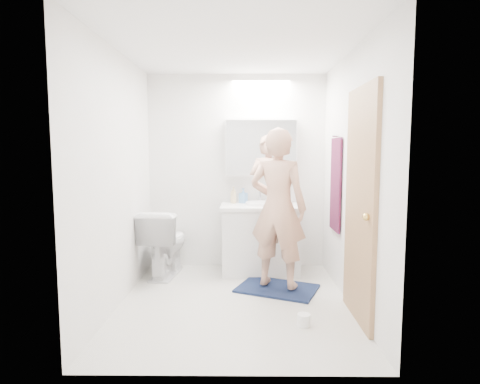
{
  "coord_description": "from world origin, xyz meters",
  "views": [
    {
      "loc": [
        0.09,
        -3.67,
        1.46
      ],
      "look_at": [
        0.05,
        0.25,
        1.05
      ],
      "focal_mm": 29.37,
      "sensor_mm": 36.0,
      "label": 1
    }
  ],
  "objects_px": {
    "toilet": "(165,242)",
    "soap_bottle_a": "(233,195)",
    "toothbrush_cup": "(276,200)",
    "person": "(278,208)",
    "toilet_paper_roll": "(304,320)",
    "vanity_cabinet": "(260,240)",
    "soap_bottle_b": "(243,196)",
    "medicine_cabinet": "(261,148)"
  },
  "relations": [
    {
      "from": "soap_bottle_b",
      "to": "toothbrush_cup",
      "type": "relative_size",
      "value": 1.95
    },
    {
      "from": "vanity_cabinet",
      "to": "soap_bottle_a",
      "type": "xyz_separation_m",
      "value": [
        -0.33,
        0.15,
        0.53
      ]
    },
    {
      "from": "vanity_cabinet",
      "to": "medicine_cabinet",
      "type": "xyz_separation_m",
      "value": [
        0.01,
        0.21,
        1.11
      ]
    },
    {
      "from": "vanity_cabinet",
      "to": "toothbrush_cup",
      "type": "bearing_deg",
      "value": 40.19
    },
    {
      "from": "person",
      "to": "toilet_paper_roll",
      "type": "relative_size",
      "value": 14.98
    },
    {
      "from": "soap_bottle_a",
      "to": "soap_bottle_b",
      "type": "distance_m",
      "value": 0.12
    },
    {
      "from": "medicine_cabinet",
      "to": "person",
      "type": "bearing_deg",
      "value": -80.12
    },
    {
      "from": "toothbrush_cup",
      "to": "medicine_cabinet",
      "type": "bearing_deg",
      "value": 164.44
    },
    {
      "from": "person",
      "to": "soap_bottle_a",
      "type": "bearing_deg",
      "value": -34.8
    },
    {
      "from": "soap_bottle_a",
      "to": "toothbrush_cup",
      "type": "bearing_deg",
      "value": 1.11
    },
    {
      "from": "vanity_cabinet",
      "to": "toilet_paper_roll",
      "type": "xyz_separation_m",
      "value": [
        0.3,
        -1.47,
        -0.34
      ]
    },
    {
      "from": "medicine_cabinet",
      "to": "soap_bottle_a",
      "type": "distance_m",
      "value": 0.67
    },
    {
      "from": "toilet",
      "to": "soap_bottle_a",
      "type": "relative_size",
      "value": 3.83
    },
    {
      "from": "medicine_cabinet",
      "to": "toilet_paper_roll",
      "type": "bearing_deg",
      "value": -80.12
    },
    {
      "from": "medicine_cabinet",
      "to": "toilet_paper_roll",
      "type": "distance_m",
      "value": 2.24
    },
    {
      "from": "vanity_cabinet",
      "to": "soap_bottle_b",
      "type": "distance_m",
      "value": 0.59
    },
    {
      "from": "toilet",
      "to": "person",
      "type": "xyz_separation_m",
      "value": [
        1.28,
        -0.49,
        0.48
      ]
    },
    {
      "from": "person",
      "to": "toilet_paper_roll",
      "type": "bearing_deg",
      "value": 122.68
    },
    {
      "from": "toilet",
      "to": "toilet_paper_roll",
      "type": "relative_size",
      "value": 7.15
    },
    {
      "from": "soap_bottle_a",
      "to": "vanity_cabinet",
      "type": "bearing_deg",
      "value": -24.57
    },
    {
      "from": "toothbrush_cup",
      "to": "toilet_paper_roll",
      "type": "distance_m",
      "value": 1.83
    },
    {
      "from": "medicine_cabinet",
      "to": "toothbrush_cup",
      "type": "height_order",
      "value": "medicine_cabinet"
    },
    {
      "from": "medicine_cabinet",
      "to": "toothbrush_cup",
      "type": "xyz_separation_m",
      "value": [
        0.18,
        -0.05,
        -0.64
      ]
    },
    {
      "from": "soap_bottle_a",
      "to": "toilet_paper_roll",
      "type": "bearing_deg",
      "value": -68.74
    },
    {
      "from": "soap_bottle_a",
      "to": "medicine_cabinet",
      "type": "bearing_deg",
      "value": 10.07
    },
    {
      "from": "vanity_cabinet",
      "to": "soap_bottle_a",
      "type": "relative_size",
      "value": 4.39
    },
    {
      "from": "person",
      "to": "medicine_cabinet",
      "type": "bearing_deg",
      "value": -57.33
    },
    {
      "from": "medicine_cabinet",
      "to": "vanity_cabinet",
      "type": "bearing_deg",
      "value": -92.67
    },
    {
      "from": "medicine_cabinet",
      "to": "toilet_paper_roll",
      "type": "relative_size",
      "value": 8.0
    },
    {
      "from": "medicine_cabinet",
      "to": "toilet",
      "type": "distance_m",
      "value": 1.62
    },
    {
      "from": "soap_bottle_a",
      "to": "toilet_paper_roll",
      "type": "distance_m",
      "value": 1.95
    },
    {
      "from": "person",
      "to": "soap_bottle_b",
      "type": "bearing_deg",
      "value": -42.59
    },
    {
      "from": "medicine_cabinet",
      "to": "toilet_paper_roll",
      "type": "xyz_separation_m",
      "value": [
        0.29,
        -1.68,
        -1.45
      ]
    },
    {
      "from": "medicine_cabinet",
      "to": "person",
      "type": "xyz_separation_m",
      "value": [
        0.14,
        -0.82,
        -0.63
      ]
    },
    {
      "from": "vanity_cabinet",
      "to": "soap_bottle_b",
      "type": "height_order",
      "value": "soap_bottle_b"
    },
    {
      "from": "vanity_cabinet",
      "to": "soap_bottle_b",
      "type": "xyz_separation_m",
      "value": [
        -0.21,
        0.18,
        0.52
      ]
    },
    {
      "from": "medicine_cabinet",
      "to": "soap_bottle_a",
      "type": "xyz_separation_m",
      "value": [
        -0.34,
        -0.06,
        -0.58
      ]
    },
    {
      "from": "vanity_cabinet",
      "to": "toilet",
      "type": "height_order",
      "value": "toilet"
    },
    {
      "from": "soap_bottle_b",
      "to": "soap_bottle_a",
      "type": "bearing_deg",
      "value": -165.95
    },
    {
      "from": "toilet",
      "to": "soap_bottle_a",
      "type": "height_order",
      "value": "soap_bottle_a"
    },
    {
      "from": "person",
      "to": "soap_bottle_a",
      "type": "height_order",
      "value": "person"
    },
    {
      "from": "vanity_cabinet",
      "to": "soap_bottle_a",
      "type": "height_order",
      "value": "soap_bottle_a"
    }
  ]
}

